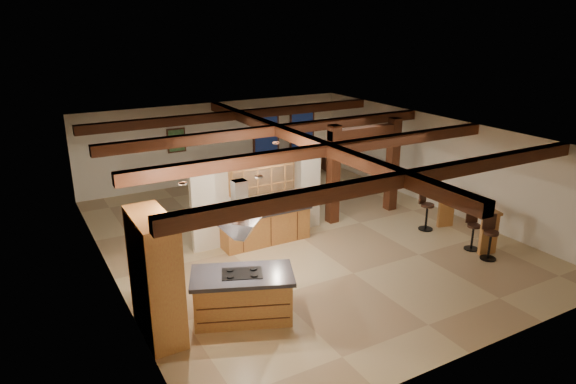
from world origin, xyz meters
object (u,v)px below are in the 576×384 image
at_px(kitchen_island, 243,295).
at_px(sofa, 294,166).
at_px(dining_table, 277,199).
at_px(bar_counter, 467,213).

xyz_separation_m(kitchen_island, sofa, (6.06, 8.40, -0.23)).
height_order(dining_table, bar_counter, bar_counter).
bearing_deg(bar_counter, sofa, 96.12).
height_order(dining_table, sofa, dining_table).
height_order(kitchen_island, sofa, kitchen_island).
distance_m(kitchen_island, bar_counter, 6.93).
relative_size(dining_table, bar_counter, 0.82).
bearing_deg(dining_table, kitchen_island, -118.60).
distance_m(dining_table, sofa, 4.07).
bearing_deg(sofa, kitchen_island, 31.94).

